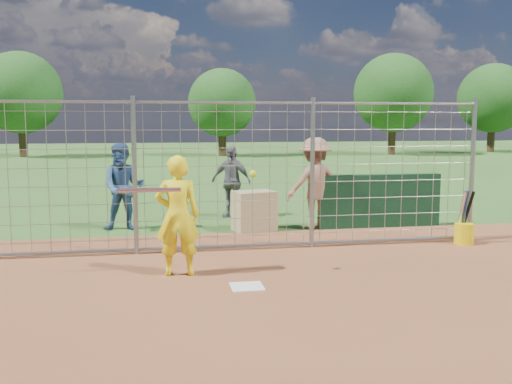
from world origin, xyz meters
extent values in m
plane|color=#2D591E|center=(0.00, 0.00, 0.00)|extent=(100.00, 100.00, 0.00)
plane|color=brown|center=(0.00, -3.00, 0.01)|extent=(18.00, 18.00, 0.00)
cube|color=silver|center=(0.00, -0.20, 0.01)|extent=(0.43, 0.43, 0.02)
cube|color=#11381E|center=(3.40, 3.60, 0.55)|extent=(2.60, 0.20, 1.10)
imported|color=yellow|center=(-0.87, 0.58, 0.86)|extent=(0.66, 0.45, 1.73)
imported|color=navy|center=(-1.80, 4.15, 0.88)|extent=(0.93, 0.76, 1.76)
imported|color=slate|center=(0.54, 5.40, 0.82)|extent=(1.03, 0.85, 1.64)
imported|color=#91664F|center=(2.02, 3.66, 0.93)|extent=(1.30, 0.88, 1.86)
cube|color=tan|center=(0.77, 3.68, 0.40)|extent=(0.90, 0.72, 0.80)
cylinder|color=silver|center=(-1.25, 0.41, 1.26)|extent=(0.86, 0.08, 0.06)
sphere|color=#C1E317|center=(0.17, 0.33, 1.47)|extent=(0.10, 0.10, 0.10)
cylinder|color=yellow|center=(4.25, 1.75, 0.19)|extent=(0.34, 0.34, 0.38)
cylinder|color=silver|center=(4.20, 1.80, 0.55)|extent=(0.07, 0.30, 0.83)
cylinder|color=navy|center=(4.27, 1.80, 0.55)|extent=(0.08, 0.23, 0.84)
cylinder|color=black|center=(4.32, 1.80, 0.55)|extent=(0.14, 0.31, 0.83)
cylinder|color=gray|center=(-1.50, 2.00, 1.30)|extent=(0.08, 0.08, 2.60)
cylinder|color=gray|center=(1.50, 2.00, 1.30)|extent=(0.08, 0.08, 2.60)
cylinder|color=gray|center=(4.50, 2.00, 1.30)|extent=(0.08, 0.08, 2.60)
cylinder|color=gray|center=(0.00, 2.00, 2.50)|extent=(9.00, 0.05, 0.05)
cylinder|color=gray|center=(0.00, 2.00, 0.08)|extent=(9.00, 0.05, 0.05)
cube|color=gray|center=(0.00, 2.00, 1.25)|extent=(9.00, 0.02, 2.50)
cylinder|color=#3F2B19|center=(-9.00, 29.00, 1.26)|extent=(0.50, 0.50, 2.52)
sphere|color=#26561E|center=(-9.00, 29.00, 3.85)|extent=(4.90, 4.90, 4.90)
cylinder|color=#3F2B19|center=(3.00, 28.00, 1.08)|extent=(0.50, 0.50, 2.16)
sphere|color=#26561E|center=(3.00, 28.00, 3.30)|extent=(4.20, 4.20, 4.20)
cylinder|color=#3F2B19|center=(14.00, 27.50, 1.30)|extent=(0.50, 0.50, 2.59)
sphere|color=#26561E|center=(14.00, 27.50, 3.96)|extent=(5.04, 5.04, 5.04)
cylinder|color=#3F2B19|center=(22.00, 29.00, 1.22)|extent=(0.50, 0.50, 2.45)
sphere|color=#26561E|center=(22.00, 29.00, 3.74)|extent=(4.76, 4.76, 4.76)
camera|label=1|loc=(-1.17, -7.46, 2.20)|focal=40.00mm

